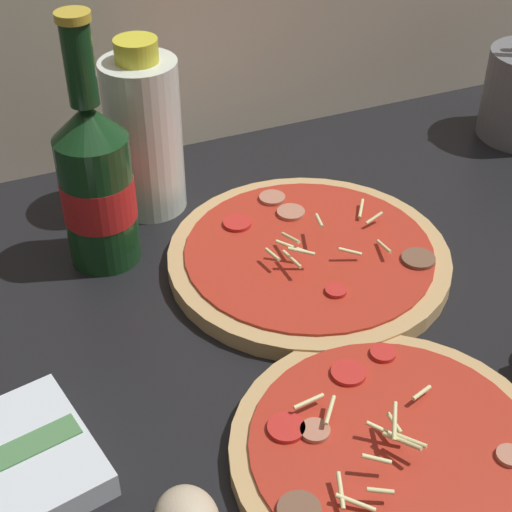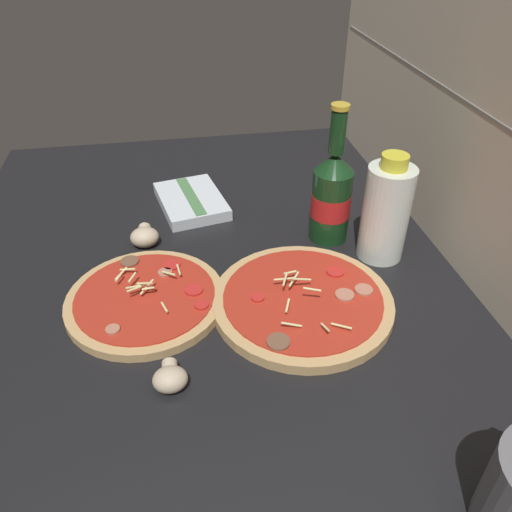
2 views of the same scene
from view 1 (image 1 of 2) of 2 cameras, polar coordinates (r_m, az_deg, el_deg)
The scene contains 5 objects.
counter_slab at distance 76.40cm, azimuth 13.61°, elevation -6.74°, with size 160.00×90.00×2.50cm.
pizza_near at distance 64.45cm, azimuth 9.83°, elevation -13.80°, with size 25.86×25.86×4.88cm.
pizza_far at distance 81.82cm, azimuth 3.85°, elevation -0.09°, with size 29.35×29.35×5.04cm.
beer_bottle at distance 79.91cm, azimuth -11.54°, elevation 5.35°, with size 7.49×7.49×26.45cm.
oil_bottle at distance 87.89cm, azimuth -8.13°, elevation 8.78°, with size 8.36×8.36×20.02cm.
Camera 1 is at (-37.47, -42.01, 52.90)cm, focal length 55.00 mm.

